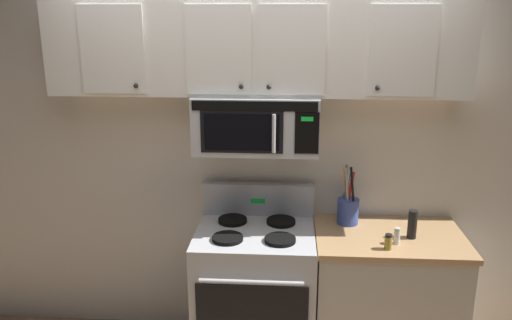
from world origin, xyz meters
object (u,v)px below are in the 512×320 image
utensil_crock_blue (348,208)px  spice_jar (388,242)px  pepper_mill (412,224)px  stove_range (255,291)px  over_range_microwave (256,123)px  salt_shaker (397,236)px

utensil_crock_blue → spice_jar: size_ratio=4.22×
utensil_crock_blue → pepper_mill: (0.37, -0.20, -0.02)m
stove_range → over_range_microwave: 1.11m
pepper_mill → spice_jar: bearing=-135.7°
over_range_microwave → pepper_mill: bearing=-9.2°
stove_range → over_range_microwave: (-0.00, 0.12, 1.11)m
utensil_crock_blue → spice_jar: utensil_crock_blue is taller
stove_range → spice_jar: stove_range is taller
utensil_crock_blue → salt_shaker: 0.40m
stove_range → salt_shaker: (0.86, -0.13, 0.48)m
over_range_microwave → salt_shaker: over_range_microwave is taller
spice_jar → pepper_mill: bearing=44.3°
over_range_microwave → spice_jar: 1.06m
utensil_crock_blue → pepper_mill: size_ratio=2.23×
pepper_mill → spice_jar: pepper_mill is taller
stove_range → over_range_microwave: over_range_microwave is taller
salt_shaker → utensil_crock_blue: bearing=131.9°
utensil_crock_blue → over_range_microwave: bearing=-175.5°
over_range_microwave → spice_jar: over_range_microwave is taller
stove_range → pepper_mill: 1.10m
salt_shaker → stove_range: bearing=171.4°
over_range_microwave → pepper_mill: size_ratio=4.24×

